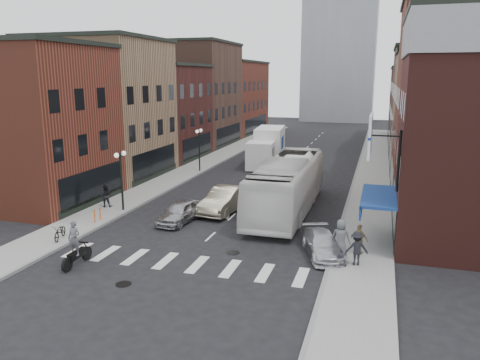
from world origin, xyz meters
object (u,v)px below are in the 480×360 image
(streetlamp_near, at_px, (121,170))
(ped_left_solo, at_px, (106,195))
(sedan_left_far, at_px, (225,200))
(parked_bicycle, at_px, (60,232))
(motorcycle_rider, at_px, (75,245))
(bike_rack, at_px, (97,215))
(transit_bus, at_px, (288,185))
(box_truck, at_px, (267,147))
(ped_right_c, at_px, (341,238))
(ped_right_b, at_px, (359,239))
(ped_right_a, at_px, (357,248))
(curb_car, at_px, (323,245))
(streetlamp_far, at_px, (199,142))
(billboard_sign, at_px, (372,137))
(sedan_left_near, at_px, (180,212))

(streetlamp_near, bearing_deg, ped_left_solo, 168.27)
(streetlamp_near, relative_size, sedan_left_far, 0.81)
(parked_bicycle, bearing_deg, motorcycle_rider, -60.93)
(bike_rack, xyz_separation_m, transit_bus, (10.79, 6.10, 1.29))
(streetlamp_near, height_order, box_truck, streetlamp_near)
(bike_rack, bearing_deg, ped_right_c, -5.66)
(transit_bus, relative_size, ped_right_b, 8.42)
(parked_bicycle, bearing_deg, ped_left_solo, 81.94)
(streetlamp_near, relative_size, ped_right_c, 2.15)
(transit_bus, relative_size, ped_right_a, 7.92)
(motorcycle_rider, bearing_deg, streetlamp_near, 105.10)
(sedan_left_far, distance_m, curb_car, 9.50)
(streetlamp_far, xyz_separation_m, box_truck, (5.29, 5.57, -1.06))
(streetlamp_far, distance_m, ped_right_a, 24.78)
(motorcycle_rider, xyz_separation_m, parked_bicycle, (-2.95, 2.68, -0.49))
(sedan_left_far, bearing_deg, box_truck, 101.05)
(billboard_sign, xyz_separation_m, box_truck, (-10.70, 23.07, -4.28))
(bike_rack, distance_m, ped_right_b, 15.91)
(ped_left_solo, relative_size, ped_right_b, 1.04)
(billboard_sign, relative_size, transit_bus, 0.28)
(sedan_left_far, distance_m, ped_right_a, 11.51)
(curb_car, bearing_deg, streetlamp_far, 107.66)
(sedan_left_near, height_order, ped_right_b, ped_right_b)
(curb_car, bearing_deg, billboard_sign, -4.63)
(streetlamp_near, bearing_deg, bike_rack, -94.24)
(transit_bus, xyz_separation_m, sedan_left_far, (-3.99, -1.40, -1.00))
(parked_bicycle, xyz_separation_m, ped_right_c, (15.09, 1.97, 0.53))
(box_truck, bearing_deg, transit_bus, -77.87)
(ped_right_a, xyz_separation_m, ped_right_c, (-0.83, 0.94, 0.12))
(streetlamp_far, distance_m, sedan_left_near, 15.85)
(streetlamp_far, bearing_deg, box_truck, 46.50)
(streetlamp_near, relative_size, bike_rack, 5.14)
(bike_rack, distance_m, sedan_left_near, 5.11)
(streetlamp_near, bearing_deg, parked_bicycle, -92.72)
(billboard_sign, xyz_separation_m, ped_right_b, (-0.31, -0.17, -5.20))
(transit_bus, height_order, curb_car, transit_bus)
(billboard_sign, height_order, sedan_left_far, billboard_sign)
(curb_car, bearing_deg, box_truck, 90.11)
(streetlamp_near, bearing_deg, billboard_sign, -12.35)
(streetlamp_far, xyz_separation_m, ped_right_c, (14.80, -18.19, -1.81))
(box_truck, bearing_deg, sedan_left_near, -97.88)
(ped_left_solo, bearing_deg, parked_bicycle, 82.08)
(parked_bicycle, bearing_deg, ped_right_b, -9.90)
(curb_car, bearing_deg, sedan_left_far, 120.35)
(streetlamp_far, xyz_separation_m, ped_left_solo, (-1.51, -13.69, -1.95))
(box_truck, distance_m, sedan_left_near, 20.61)
(sedan_left_far, xyz_separation_m, ped_right_b, (9.07, -5.67, 0.09))
(box_truck, height_order, transit_bus, box_truck)
(parked_bicycle, distance_m, ped_right_a, 15.96)
(transit_bus, xyz_separation_m, parked_bicycle, (-10.88, -9.56, -1.26))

